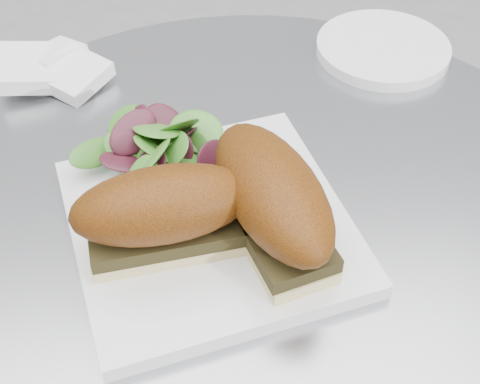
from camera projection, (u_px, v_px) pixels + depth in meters
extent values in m
cylinder|color=#A6A7AD|center=(256.00, 220.00, 0.62)|extent=(0.70, 0.70, 0.02)
cube|color=white|center=(210.00, 225.00, 0.59)|extent=(0.27, 0.27, 0.02)
cube|color=beige|center=(167.00, 241.00, 0.56)|extent=(0.13, 0.06, 0.01)
cube|color=black|center=(166.00, 230.00, 0.55)|extent=(0.13, 0.06, 0.01)
ellipsoid|color=#612E09|center=(163.00, 205.00, 0.53)|extent=(0.15, 0.08, 0.06)
cube|color=beige|center=(271.00, 227.00, 0.57)|extent=(0.09, 0.15, 0.01)
cube|color=black|center=(271.00, 217.00, 0.56)|extent=(0.09, 0.15, 0.01)
ellipsoid|color=#612E09|center=(272.00, 191.00, 0.54)|extent=(0.11, 0.18, 0.06)
cylinder|color=white|center=(383.00, 48.00, 0.80)|extent=(0.16, 0.16, 0.01)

